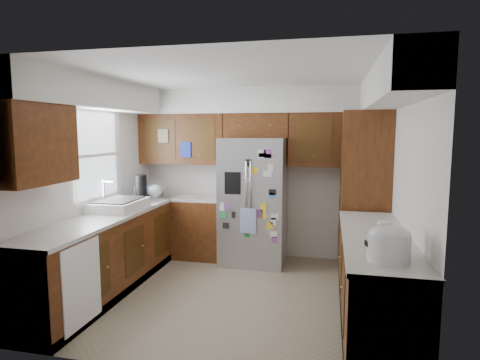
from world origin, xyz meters
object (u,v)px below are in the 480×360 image
rice_cooker (389,242)px  paper_towel (384,236)px  fridge (254,201)px  pantry (364,193)px

rice_cooker → paper_towel: bearing=90.8°
fridge → paper_towel: size_ratio=7.35×
fridge → rice_cooker: fridge is taller
fridge → rice_cooker: size_ratio=5.56×
pantry → paper_towel: (-0.00, -2.14, -0.03)m
fridge → pantry: bearing=-2.1°
pantry → rice_cooker: pantry is taller
pantry → fridge: pantry is taller
rice_cooker → paper_towel: 0.26m
fridge → paper_towel: fridge is taller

